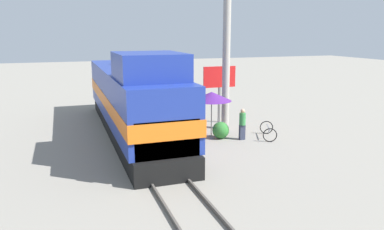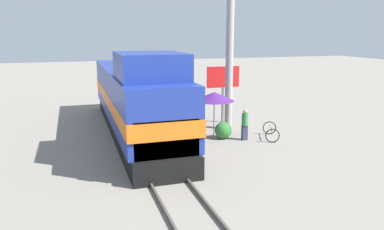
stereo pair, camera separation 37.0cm
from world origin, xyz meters
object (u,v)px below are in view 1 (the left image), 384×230
billboard_sign (219,80)px  bicycle (268,131)px  utility_pole (227,31)px  person_bystander (242,123)px  vendor_umbrella (212,96)px  locomotive (133,101)px

billboard_sign → bicycle: 4.98m
utility_pole → bicycle: bearing=-61.4°
person_bystander → billboard_sign: bearing=84.2°
utility_pole → vendor_umbrella: (-1.35, -1.13, -3.52)m
locomotive → billboard_sign: (5.75, 1.40, 0.71)m
utility_pole → vendor_umbrella: size_ratio=4.60×
locomotive → person_bystander: 6.08m
locomotive → vendor_umbrella: size_ratio=6.38×
person_bystander → bicycle: 1.61m
utility_pole → billboard_sign: bearing=79.0°
utility_pole → bicycle: utility_pole is taller
vendor_umbrella → bicycle: (2.76, -1.46, -1.84)m
vendor_umbrella → bicycle: size_ratio=1.34×
locomotive → utility_pole: (5.42, -0.28, 3.75)m
vendor_umbrella → person_bystander: 2.23m
billboard_sign → bicycle: billboard_sign is taller
person_bystander → vendor_umbrella: bearing=133.6°
locomotive → person_bystander: locomotive is taller
locomotive → bicycle: locomotive is taller
person_bystander → bicycle: size_ratio=0.92×
bicycle → vendor_umbrella: bearing=175.9°
bicycle → locomotive: bearing=-178.9°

